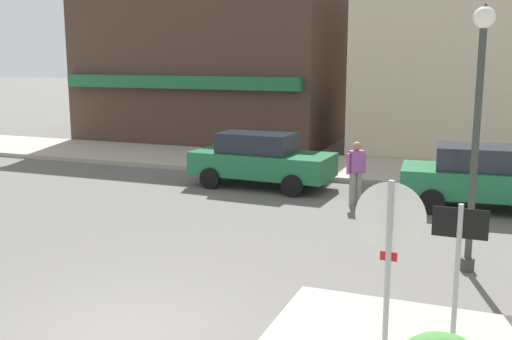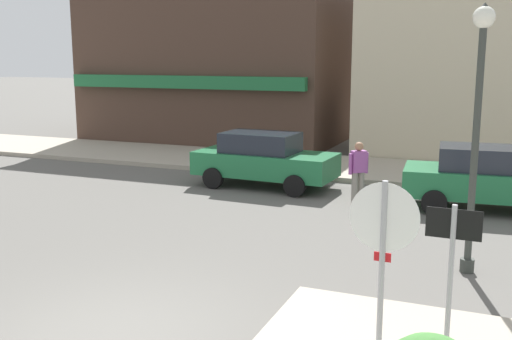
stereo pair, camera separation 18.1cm
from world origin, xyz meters
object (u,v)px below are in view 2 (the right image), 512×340
object	(u,v)px
parked_car_second	(488,178)
stop_sign	(383,247)
parked_car_nearest	(264,159)
lamp_post	(478,101)
one_way_sign	(451,272)
pedestrian_crossing_near	(358,171)

from	to	relation	value
parked_car_second	stop_sign	bearing A→B (deg)	-96.53
parked_car_nearest	lamp_post	bearing A→B (deg)	-41.43
one_way_sign	pedestrian_crossing_near	distance (m)	8.35
lamp_post	one_way_sign	bearing A→B (deg)	-90.49
stop_sign	one_way_sign	world-z (taller)	stop_sign
parked_car_nearest	parked_car_second	size ratio (longest dim) A/B	0.99
stop_sign	lamp_post	world-z (taller)	lamp_post
parked_car_nearest	pedestrian_crossing_near	distance (m)	3.21
parked_car_second	pedestrian_crossing_near	xyz separation A→B (m)	(-3.01, -0.71, 0.06)
parked_car_second	lamp_post	bearing A→B (deg)	-92.14
stop_sign	parked_car_second	bearing A→B (deg)	83.47
stop_sign	parked_car_second	size ratio (longest dim) A/B	0.56
one_way_sign	lamp_post	world-z (taller)	lamp_post
one_way_sign	parked_car_nearest	size ratio (longest dim) A/B	0.52
one_way_sign	stop_sign	bearing A→B (deg)	177.57
lamp_post	parked_car_nearest	xyz separation A→B (m)	(-5.83, 5.14, -2.15)
one_way_sign	parked_car_second	bearing A→B (deg)	88.61
lamp_post	parked_car_nearest	size ratio (longest dim) A/B	1.11
one_way_sign	pedestrian_crossing_near	xyz separation A→B (m)	(-2.80, 7.85, -0.46)
lamp_post	pedestrian_crossing_near	bearing A→B (deg)	125.49
lamp_post	parked_car_second	size ratio (longest dim) A/B	1.10
parked_car_nearest	parked_car_second	xyz separation A→B (m)	(6.01, -0.45, 0.00)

